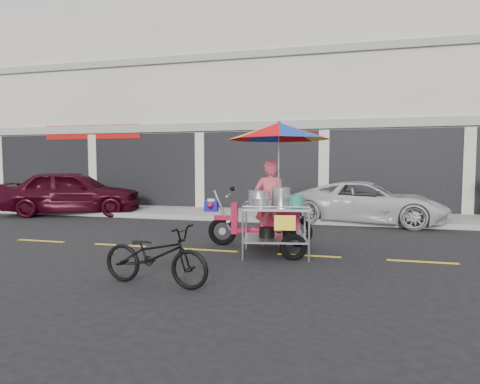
% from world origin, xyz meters
% --- Properties ---
extents(ground, '(90.00, 90.00, 0.00)m').
position_xyz_m(ground, '(0.00, 0.00, 0.00)').
color(ground, black).
extents(sidewalk, '(45.00, 3.00, 0.15)m').
position_xyz_m(sidewalk, '(0.00, 5.50, 0.07)').
color(sidewalk, gray).
rests_on(sidewalk, ground).
extents(shophouse_block, '(36.00, 8.11, 10.40)m').
position_xyz_m(shophouse_block, '(2.82, 10.59, 4.24)').
color(shophouse_block, beige).
rests_on(shophouse_block, ground).
extents(centerline, '(42.00, 0.10, 0.01)m').
position_xyz_m(centerline, '(0.00, 0.00, 0.00)').
color(centerline, gold).
rests_on(centerline, ground).
extents(maroon_sedan, '(4.86, 3.17, 1.54)m').
position_xyz_m(maroon_sedan, '(-8.36, 4.34, 0.77)').
color(maroon_sedan, black).
rests_on(maroon_sedan, ground).
extents(white_pickup, '(4.68, 2.68, 1.23)m').
position_xyz_m(white_pickup, '(1.33, 4.70, 0.62)').
color(white_pickup, silver).
rests_on(white_pickup, ground).
extents(near_bicycle, '(1.73, 0.76, 0.88)m').
position_xyz_m(near_bicycle, '(-1.99, -2.41, 0.44)').
color(near_bicycle, black).
rests_on(near_bicycle, ground).
extents(food_vendor_rig, '(2.82, 2.28, 2.59)m').
position_xyz_m(food_vendor_rig, '(-0.72, 0.25, 1.62)').
color(food_vendor_rig, black).
rests_on(food_vendor_rig, ground).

